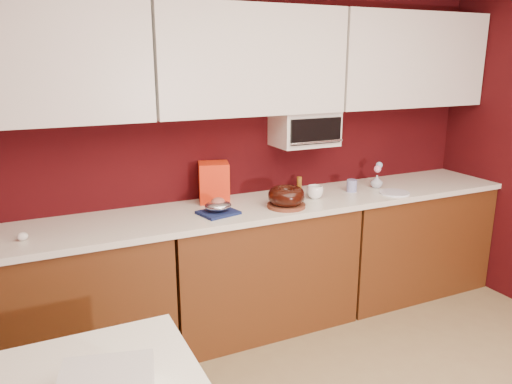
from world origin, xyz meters
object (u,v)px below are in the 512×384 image
at_px(bundt_cake, 286,196).
at_px(blue_jar, 352,186).
at_px(toaster_oven, 304,128).
at_px(foil_ham_nest, 218,206).
at_px(flower_vase, 377,181).
at_px(pandoro_box, 214,182).
at_px(coffee_mug, 315,191).

relative_size(bundt_cake, blue_jar, 2.75).
relative_size(toaster_oven, foil_ham_nest, 2.57).
xyz_separation_m(bundt_cake, flower_vase, (0.88, 0.16, -0.02)).
bearing_deg(blue_jar, toaster_oven, 154.45).
distance_m(foil_ham_nest, blue_jar, 1.11).
distance_m(bundt_cake, blue_jar, 0.66).
distance_m(blue_jar, flower_vase, 0.24).
bearing_deg(pandoro_box, toaster_oven, 14.11).
height_order(toaster_oven, bundt_cake, toaster_oven).
bearing_deg(foil_ham_nest, toaster_oven, 17.78).
relative_size(pandoro_box, coffee_mug, 2.49).
xyz_separation_m(bundt_cake, blue_jar, (0.64, 0.15, -0.03)).
height_order(pandoro_box, coffee_mug, pandoro_box).
bearing_deg(foil_ham_nest, coffee_mug, 3.74).
bearing_deg(toaster_oven, blue_jar, -25.55).
bearing_deg(flower_vase, toaster_oven, 165.94).
distance_m(toaster_oven, flower_vase, 0.72).
bearing_deg(toaster_oven, foil_ham_nest, -162.22).
distance_m(coffee_mug, blue_jar, 0.35).
height_order(pandoro_box, blue_jar, pandoro_box).
bearing_deg(flower_vase, pandoro_box, 172.18).
bearing_deg(pandoro_box, coffee_mug, -2.09).
distance_m(bundt_cake, coffee_mug, 0.31).
bearing_deg(blue_jar, coffee_mug, -173.21).
relative_size(toaster_oven, flower_vase, 4.04).
xyz_separation_m(pandoro_box, coffee_mug, (0.68, -0.23, -0.08)).
height_order(bundt_cake, foil_ham_nest, bundt_cake).
bearing_deg(pandoro_box, bundt_cake, -24.36).
bearing_deg(coffee_mug, blue_jar, 6.79).
height_order(foil_ham_nest, coffee_mug, coffee_mug).
bearing_deg(blue_jar, flower_vase, 3.33).
relative_size(foil_ham_nest, coffee_mug, 1.58).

